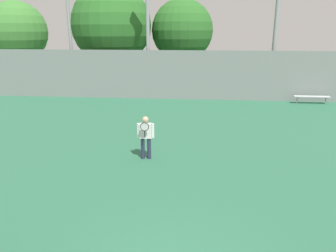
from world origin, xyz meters
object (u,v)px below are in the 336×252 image
Objects in this scene: tennis_player at (146,135)px; tree_dark_dense at (112,25)px; tree_green_broad at (17,32)px; light_pole_far_right at (277,18)px; light_pole_center_back at (148,20)px; bench_courtside_far at (312,97)px; tree_green_tall at (182,31)px; light_pole_near_left at (68,9)px.

tennis_player is 16.31m from tree_dark_dense.
tree_green_broad is at bearing 167.54° from tree_dark_dense.
light_pole_far_right is (6.69, 11.68, 4.33)m from tennis_player.
light_pole_center_back is at bearing -25.11° from tree_green_broad.
light_pole_center_back is at bearing -176.52° from light_pole_far_right.
tennis_player is at bearing -119.79° from light_pole_far_right.
bench_courtside_far is 0.27× the size of tree_dark_dense.
tree_green_tall is at bearing -1.05° from tree_green_broad.
light_pole_center_back reaches higher than tree_green_broad.
tree_dark_dense is (-11.75, 3.31, -0.37)m from light_pole_far_right.
light_pole_far_right is at bearing 3.48° from light_pole_center_back.
tennis_player is 0.73× the size of bench_courtside_far.
light_pole_near_left reaches higher than tree_dark_dense.
tennis_player is 14.29m from light_pole_near_left.
light_pole_center_back reaches higher than tree_dark_dense.
tennis_player is at bearing -131.41° from bench_courtside_far.
tree_green_tall is at bearing 85.99° from tennis_player.
tree_green_tall is at bearing 141.69° from light_pole_far_right.
tree_dark_dense is (8.89, -1.96, 0.51)m from tree_green_broad.
tree_dark_dense is at bearing 132.03° from light_pole_center_back.
bench_courtside_far is 11.61m from light_pole_center_back.
tree_dark_dense is at bearing 61.02° from light_pole_near_left.
tree_green_broad is (-22.91, 6.80, 3.92)m from bench_courtside_far.
light_pole_center_back reaches higher than tennis_player.
light_pole_near_left is 1.16× the size of tree_dark_dense.
tree_green_tall is 0.87× the size of tree_dark_dense.
light_pole_far_right reaches higher than tree_green_broad.
bench_courtside_far is at bearing -33.92° from light_pole_far_right.
tree_green_broad is at bearing 165.66° from light_pole_far_right.
light_pole_near_left is 1.01× the size of light_pole_far_right.
light_pole_far_right is 12.21m from tree_dark_dense.
light_pole_near_left is 5.47m from light_pole_center_back.
light_pole_near_left is at bearing -178.93° from light_pole_far_right.
light_pole_near_left is 9.17m from tree_green_tall.
bench_courtside_far is 0.31× the size of tree_green_tall.
light_pole_near_left is 1.33× the size of tree_green_tall.
light_pole_center_back is at bearing -47.97° from tree_dark_dense.
tennis_player is at bearing -91.17° from tree_green_tall.
tree_green_broad reaches higher than tennis_player.
light_pole_near_left is 13.74m from light_pole_far_right.
light_pole_far_right is 1.31× the size of tree_green_broad.
light_pole_far_right reaches higher than tree_dark_dense.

